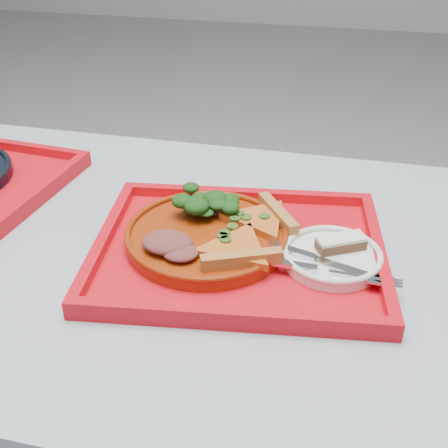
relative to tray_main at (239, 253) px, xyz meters
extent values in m
cube|color=#9CA4AE|center=(-0.12, 0.01, -0.02)|extent=(1.60, 0.80, 0.03)
cube|color=red|center=(0.00, 0.00, 0.00)|extent=(0.49, 0.41, 0.01)
cylinder|color=maroon|center=(-0.06, 0.01, 0.02)|extent=(0.26, 0.26, 0.02)
cylinder|color=white|center=(0.14, 0.00, 0.01)|extent=(0.15, 0.15, 0.01)
ellipsoid|color=black|center=(-0.07, 0.07, 0.05)|extent=(0.10, 0.09, 0.05)
ellipsoid|color=brown|center=(-0.10, -0.05, 0.04)|extent=(0.08, 0.06, 0.02)
cube|color=#53381B|center=(0.16, 0.02, 0.03)|extent=(0.08, 0.06, 0.02)
cube|color=beige|center=(0.16, 0.02, 0.04)|extent=(0.08, 0.06, 0.01)
cube|color=silver|center=(0.14, -0.02, 0.02)|extent=(0.18, 0.07, 0.01)
cube|color=silver|center=(0.14, -0.05, 0.02)|extent=(0.19, 0.03, 0.01)
camera|label=1|loc=(0.15, -0.72, 0.51)|focal=45.00mm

